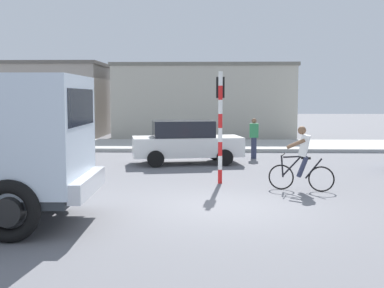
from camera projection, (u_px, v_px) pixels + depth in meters
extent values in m
plane|color=slate|center=(221.00, 207.00, 11.41)|extent=(120.00, 120.00, 0.00)
cube|color=#ADADA8|center=(214.00, 145.00, 24.96)|extent=(80.00, 5.00, 0.16)
cube|color=silver|center=(88.00, 184.00, 9.86)|extent=(0.30, 2.38, 0.36)
cube|color=black|center=(79.00, 107.00, 9.72)|extent=(0.17, 2.13, 0.70)
torus|color=black|center=(51.00, 185.00, 11.16)|extent=(1.11, 0.27, 1.10)
cylinder|color=black|center=(51.00, 185.00, 11.16)|extent=(0.50, 0.31, 0.50)
torus|color=black|center=(9.00, 211.00, 8.61)|extent=(1.11, 0.27, 1.10)
cylinder|color=black|center=(9.00, 211.00, 8.61)|extent=(0.50, 0.31, 0.50)
torus|color=black|center=(281.00, 177.00, 13.55)|extent=(0.66, 0.23, 0.68)
torus|color=black|center=(321.00, 179.00, 13.23)|extent=(0.66, 0.23, 0.68)
cylinder|color=black|center=(295.00, 157.00, 13.39)|extent=(0.59, 0.21, 0.09)
cylinder|color=black|center=(292.00, 166.00, 13.43)|extent=(0.50, 0.19, 0.57)
cylinder|color=black|center=(314.00, 169.00, 13.27)|extent=(0.43, 0.17, 0.57)
cylinder|color=black|center=(282.00, 166.00, 13.52)|extent=(0.10, 0.07, 0.59)
cylinder|color=black|center=(283.00, 155.00, 13.48)|extent=(0.17, 0.49, 0.03)
cube|color=black|center=(306.00, 158.00, 13.30)|extent=(0.26, 0.18, 0.06)
cube|color=white|center=(304.00, 146.00, 13.29)|extent=(0.37, 0.39, 0.59)
sphere|color=brown|center=(302.00, 130.00, 13.27)|extent=(0.22, 0.22, 0.22)
cylinder|color=#2D334C|center=(302.00, 167.00, 13.25)|extent=(0.33, 0.20, 0.57)
cylinder|color=brown|center=(296.00, 144.00, 13.19)|extent=(0.50, 0.22, 0.29)
cylinder|color=#2D334C|center=(303.00, 166.00, 13.44)|extent=(0.33, 0.20, 0.57)
cylinder|color=brown|center=(297.00, 143.00, 13.50)|extent=(0.50, 0.22, 0.29)
cylinder|color=red|center=(220.00, 176.00, 14.54)|extent=(0.12, 0.12, 0.40)
cylinder|color=white|center=(220.00, 163.00, 14.50)|extent=(0.12, 0.12, 0.40)
cylinder|color=red|center=(220.00, 149.00, 14.47)|extent=(0.12, 0.12, 0.40)
cylinder|color=white|center=(220.00, 135.00, 14.43)|extent=(0.12, 0.12, 0.40)
cylinder|color=red|center=(220.00, 121.00, 14.39)|extent=(0.12, 0.12, 0.40)
cylinder|color=white|center=(220.00, 107.00, 14.35)|extent=(0.12, 0.12, 0.40)
cylinder|color=red|center=(220.00, 93.00, 14.31)|extent=(0.12, 0.12, 0.40)
cylinder|color=white|center=(221.00, 79.00, 14.28)|extent=(0.12, 0.12, 0.40)
cube|color=black|center=(220.00, 87.00, 14.48)|extent=(0.24, 0.20, 0.60)
sphere|color=orange|center=(220.00, 88.00, 14.60)|extent=(0.14, 0.14, 0.14)
cube|color=white|center=(187.00, 146.00, 18.75)|extent=(4.24, 2.40, 0.70)
cube|color=black|center=(183.00, 129.00, 18.67)|extent=(2.43, 1.82, 0.60)
cylinder|color=black|center=(215.00, 152.00, 19.81)|extent=(0.62, 0.29, 0.60)
cylinder|color=black|center=(225.00, 158.00, 18.14)|extent=(0.62, 0.29, 0.60)
cylinder|color=black|center=(152.00, 154.00, 19.44)|extent=(0.62, 0.29, 0.60)
cylinder|color=black|center=(156.00, 159.00, 17.77)|extent=(0.62, 0.29, 0.60)
cylinder|color=#2D334C|center=(254.00, 148.00, 20.27)|extent=(0.22, 0.22, 0.85)
cube|color=#338C51|center=(254.00, 131.00, 20.20)|extent=(0.34, 0.22, 0.56)
sphere|color=brown|center=(254.00, 121.00, 20.17)|extent=(0.20, 0.20, 0.20)
cube|color=#9E9389|center=(36.00, 101.00, 31.95)|extent=(8.70, 5.88, 4.35)
cube|color=#5E5852|center=(35.00, 65.00, 31.73)|extent=(8.88, 6.00, 0.20)
cube|color=#B2AD9E|center=(204.00, 103.00, 30.66)|extent=(10.38, 5.37, 4.18)
cube|color=slate|center=(204.00, 66.00, 30.46)|extent=(10.59, 5.48, 0.20)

